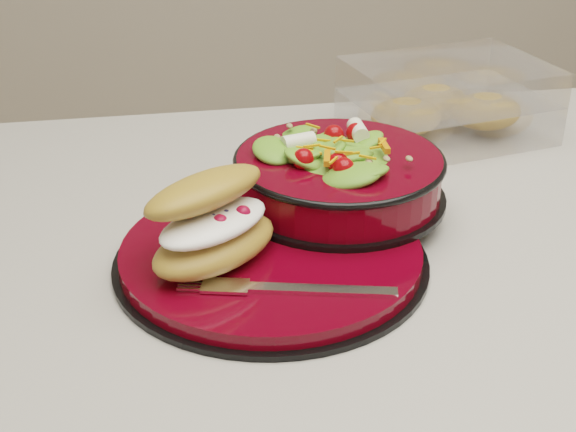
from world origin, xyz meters
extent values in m
cube|color=#B1ACA2|center=(0.00, 0.00, 0.88)|extent=(1.24, 0.74, 0.04)
cylinder|color=black|center=(-0.29, -0.06, 0.90)|extent=(0.30, 0.30, 0.01)
cylinder|color=#54020B|center=(-0.29, -0.06, 0.91)|extent=(0.29, 0.29, 0.01)
torus|color=black|center=(-0.28, -0.07, 0.92)|extent=(0.16, 0.16, 0.01)
cylinder|color=black|center=(-0.20, 0.03, 0.92)|extent=(0.23, 0.23, 0.01)
cylinder|color=#54020B|center=(-0.20, 0.03, 0.95)|extent=(0.21, 0.21, 0.04)
torus|color=black|center=(-0.20, 0.03, 0.97)|extent=(0.22, 0.22, 0.01)
ellipsoid|color=#477D23|center=(-0.20, 0.03, 0.96)|extent=(0.18, 0.18, 0.07)
sphere|color=#B40707|center=(-0.16, 0.03, 1.00)|extent=(0.02, 0.02, 0.02)
sphere|color=#B40707|center=(-0.19, 0.07, 1.00)|extent=(0.02, 0.02, 0.02)
sphere|color=#B40707|center=(-0.24, 0.05, 1.00)|extent=(0.02, 0.02, 0.02)
sphere|color=#B40707|center=(-0.24, 0.00, 1.00)|extent=(0.02, 0.02, 0.02)
sphere|color=#B40707|center=(-0.19, -0.01, 1.00)|extent=(0.02, 0.02, 0.02)
cylinder|color=silver|center=(-0.17, 0.07, 1.00)|extent=(0.03, 0.04, 0.02)
cylinder|color=silver|center=(-0.24, 0.05, 1.00)|extent=(0.04, 0.03, 0.02)
cube|color=orange|center=(-0.22, 0.00, 1.00)|extent=(0.03, 0.03, 0.01)
cube|color=orange|center=(-0.16, 0.02, 1.00)|extent=(0.03, 0.02, 0.01)
ellipsoid|color=#B38236|center=(-0.34, -0.08, 0.94)|extent=(0.15, 0.14, 0.04)
ellipsoid|color=white|center=(-0.34, -0.08, 0.96)|extent=(0.13, 0.12, 0.02)
ellipsoid|color=#B38236|center=(-0.34, -0.06, 0.98)|extent=(0.14, 0.13, 0.03)
sphere|color=#B10C23|center=(-0.36, -0.08, 0.97)|extent=(0.01, 0.01, 0.01)
sphere|color=#B10C23|center=(-0.33, -0.09, 0.97)|extent=(0.01, 0.01, 0.01)
sphere|color=#B10C23|center=(-0.31, -0.07, 0.97)|extent=(0.01, 0.01, 0.01)
sphere|color=#191947|center=(-0.35, -0.07, 0.97)|extent=(0.01, 0.01, 0.01)
sphere|color=#191947|center=(-0.33, -0.08, 0.97)|extent=(0.01, 0.01, 0.01)
sphere|color=#191947|center=(-0.34, -0.08, 0.97)|extent=(0.01, 0.01, 0.01)
cube|color=silver|center=(-0.26, -0.14, 0.92)|extent=(0.13, 0.04, 0.00)
cube|color=silver|center=(-0.34, -0.12, 0.92)|extent=(0.05, 0.03, 0.00)
cube|color=white|center=(-0.01, 0.23, 0.93)|extent=(0.27, 0.22, 0.05)
cube|color=white|center=(-0.01, 0.23, 0.97)|extent=(0.27, 0.22, 0.04)
ellipsoid|color=#B38236|center=(-0.06, 0.23, 0.93)|extent=(0.09, 0.08, 0.05)
ellipsoid|color=#B38236|center=(0.05, 0.23, 0.93)|extent=(0.09, 0.08, 0.05)
ellipsoid|color=#B38236|center=(-0.01, 0.27, 0.93)|extent=(0.09, 0.08, 0.05)
camera|label=1|loc=(-0.38, -0.71, 1.30)|focal=50.00mm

